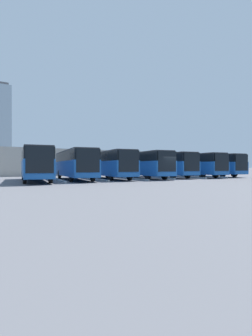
{
  "coord_description": "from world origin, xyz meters",
  "views": [
    {
      "loc": [
        18.48,
        21.51,
        1.46
      ],
      "look_at": [
        2.04,
        -6.15,
        1.3
      ],
      "focal_mm": 28.0,
      "sensor_mm": 36.0,
      "label": 1
    }
  ],
  "objects_px": {
    "bus_4": "(109,164)",
    "bus_5": "(74,164)",
    "bus_2": "(164,164)",
    "bus_1": "(191,164)",
    "bus_3": "(141,164)",
    "bus_0": "(210,164)",
    "bus_6": "(35,163)"
  },
  "relations": [
    {
      "from": "bus_4",
      "to": "bus_5",
      "type": "bearing_deg",
      "value": 9.51
    },
    {
      "from": "bus_5",
      "to": "bus_1",
      "type": "bearing_deg",
      "value": -173.08
    },
    {
      "from": "bus_2",
      "to": "bus_6",
      "type": "height_order",
      "value": "same"
    },
    {
      "from": "bus_3",
      "to": "bus_2",
      "type": "bearing_deg",
      "value": -161.49
    },
    {
      "from": "bus_6",
      "to": "bus_3",
      "type": "bearing_deg",
      "value": -171.26
    },
    {
      "from": "bus_2",
      "to": "bus_5",
      "type": "relative_size",
      "value": 1.0
    },
    {
      "from": "bus_3",
      "to": "bus_5",
      "type": "xyz_separation_m",
      "value": [
        8.61,
        -0.52,
        0.0
      ]
    },
    {
      "from": "bus_3",
      "to": "bus_5",
      "type": "distance_m",
      "value": 8.62
    },
    {
      "from": "bus_1",
      "to": "bus_2",
      "type": "bearing_deg",
      "value": -0.66
    },
    {
      "from": "bus_6",
      "to": "bus_4",
      "type": "bearing_deg",
      "value": -167.03
    },
    {
      "from": "bus_5",
      "to": "bus_3",
      "type": "bearing_deg",
      "value": -175.1
    },
    {
      "from": "bus_2",
      "to": "bus_4",
      "type": "xyz_separation_m",
      "value": [
        8.61,
        0.17,
        0.0
      ]
    },
    {
      "from": "bus_1",
      "to": "bus_0",
      "type": "bearing_deg",
      "value": -166.82
    },
    {
      "from": "bus_4",
      "to": "bus_6",
      "type": "xyz_separation_m",
      "value": [
        8.61,
        0.7,
        0.0
      ]
    },
    {
      "from": "bus_1",
      "to": "bus_3",
      "type": "height_order",
      "value": "same"
    },
    {
      "from": "bus_3",
      "to": "bus_6",
      "type": "xyz_separation_m",
      "value": [
        12.91,
        0.09,
        0.0
      ]
    },
    {
      "from": "bus_3",
      "to": "bus_4",
      "type": "height_order",
      "value": "same"
    },
    {
      "from": "bus_0",
      "to": "bus_5",
      "type": "height_order",
      "value": "same"
    },
    {
      "from": "bus_4",
      "to": "bus_2",
      "type": "bearing_deg",
      "value": -170.55
    },
    {
      "from": "bus_1",
      "to": "bus_3",
      "type": "relative_size",
      "value": 1.0
    },
    {
      "from": "bus_2",
      "to": "bus_1",
      "type": "bearing_deg",
      "value": 179.34
    },
    {
      "from": "bus_5",
      "to": "bus_4",
      "type": "bearing_deg",
      "value": -170.49
    },
    {
      "from": "bus_0",
      "to": "bus_6",
      "type": "relative_size",
      "value": 1.0
    },
    {
      "from": "bus_2",
      "to": "bus_3",
      "type": "relative_size",
      "value": 1.0
    },
    {
      "from": "bus_4",
      "to": "bus_5",
      "type": "xyz_separation_m",
      "value": [
        4.3,
        0.09,
        0.0
      ]
    },
    {
      "from": "bus_0",
      "to": "bus_1",
      "type": "xyz_separation_m",
      "value": [
        4.3,
        0.36,
        0.0
      ]
    },
    {
      "from": "bus_6",
      "to": "bus_2",
      "type": "bearing_deg",
      "value": -168.79
    },
    {
      "from": "bus_0",
      "to": "bus_2",
      "type": "distance_m",
      "value": 8.61
    },
    {
      "from": "bus_3",
      "to": "bus_6",
      "type": "height_order",
      "value": "same"
    },
    {
      "from": "bus_0",
      "to": "bus_1",
      "type": "height_order",
      "value": "same"
    },
    {
      "from": "bus_2",
      "to": "bus_6",
      "type": "xyz_separation_m",
      "value": [
        17.22,
        0.87,
        0.0
      ]
    },
    {
      "from": "bus_6",
      "to": "bus_5",
      "type": "bearing_deg",
      "value": -163.6
    }
  ]
}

